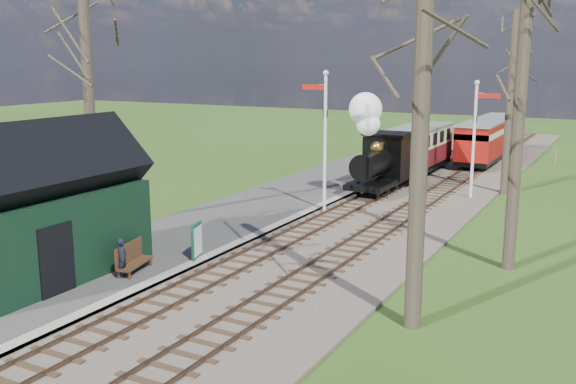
# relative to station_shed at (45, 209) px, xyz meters

# --- Properties ---
(ground) EXTENTS (140.00, 140.00, 0.00)m
(ground) POSITION_rel_station_shed_xyz_m (4.30, -4.00, -2.27)
(ground) COLOR #325119
(ground) RESTS_ON ground
(distant_hills) EXTENTS (114.40, 48.00, 22.02)m
(distant_hills) POSITION_rel_station_shed_xyz_m (5.70, 60.38, -18.47)
(distant_hills) COLOR #385B23
(distant_hills) RESTS_ON ground
(ballast_bed) EXTENTS (8.00, 60.00, 0.10)m
(ballast_bed) POSITION_rel_station_shed_xyz_m (5.60, 18.00, -2.22)
(ballast_bed) COLOR brown
(ballast_bed) RESTS_ON ground
(track_near) EXTENTS (1.60, 60.00, 0.15)m
(track_near) POSITION_rel_station_shed_xyz_m (4.30, 18.00, -2.17)
(track_near) COLOR brown
(track_near) RESTS_ON ground
(track_far) EXTENTS (1.60, 60.00, 0.15)m
(track_far) POSITION_rel_station_shed_xyz_m (6.90, 18.00, -2.17)
(track_far) COLOR brown
(track_far) RESTS_ON ground
(platform) EXTENTS (5.00, 44.00, 0.20)m
(platform) POSITION_rel_station_shed_xyz_m (0.80, 10.00, -2.17)
(platform) COLOR #474442
(platform) RESTS_ON ground
(coping_strip) EXTENTS (0.40, 44.00, 0.21)m
(coping_strip) POSITION_rel_station_shed_xyz_m (3.10, 10.00, -2.16)
(coping_strip) COLOR #B2AD9E
(coping_strip) RESTS_ON ground
(station_shed) EXTENTS (3.25, 6.30, 4.78)m
(station_shed) POSITION_rel_station_shed_xyz_m (0.00, 0.00, 0.00)
(station_shed) COLOR black
(station_shed) RESTS_ON platform
(semaphore_near) EXTENTS (1.22, 0.24, 6.22)m
(semaphore_near) POSITION_rel_station_shed_xyz_m (3.53, 12.00, 1.35)
(semaphore_near) COLOR silver
(semaphore_near) RESTS_ON ground
(semaphore_far) EXTENTS (1.22, 0.24, 5.72)m
(semaphore_far) POSITION_rel_station_shed_xyz_m (8.67, 18.00, 1.08)
(semaphore_far) COLOR silver
(semaphore_far) RESTS_ON ground
(bare_trees) EXTENTS (15.51, 22.39, 12.00)m
(bare_trees) POSITION_rel_station_shed_xyz_m (5.63, 6.10, 2.94)
(bare_trees) COLOR #382D23
(bare_trees) RESTS_ON ground
(fence_line) EXTENTS (12.60, 0.08, 1.00)m
(fence_line) POSITION_rel_station_shed_xyz_m (4.60, 32.00, -1.72)
(fence_line) COLOR slate
(fence_line) RESTS_ON ground
(locomotive) EXTENTS (1.99, 4.65, 4.98)m
(locomotive) POSITION_rel_station_shed_xyz_m (4.29, 16.68, 0.01)
(locomotive) COLOR black
(locomotive) RESTS_ON ground
(coach) EXTENTS (2.32, 7.96, 2.44)m
(coach) POSITION_rel_station_shed_xyz_m (4.30, 22.75, -0.61)
(coach) COLOR black
(coach) RESTS_ON ground
(red_carriage_a) EXTENTS (2.16, 5.36, 2.28)m
(red_carriage_a) POSITION_rel_station_shed_xyz_m (6.90, 27.67, -0.71)
(red_carriage_a) COLOR black
(red_carriage_a) RESTS_ON ground
(red_carriage_b) EXTENTS (2.16, 5.36, 2.28)m
(red_carriage_b) POSITION_rel_station_shed_xyz_m (6.90, 33.17, -0.71)
(red_carriage_b) COLOR black
(red_carriage_b) RESTS_ON ground
(sign_board) EXTENTS (0.31, 0.80, 1.18)m
(sign_board) POSITION_rel_station_shed_xyz_m (2.93, 3.57, -1.48)
(sign_board) COLOR #0F4734
(sign_board) RESTS_ON platform
(bench) EXTENTS (0.81, 1.65, 0.91)m
(bench) POSITION_rel_station_shed_xyz_m (1.95, 1.50, -1.64)
(bench) COLOR #4A2D1A
(bench) RESTS_ON platform
(person) EXTENTS (0.43, 0.51, 1.20)m
(person) POSITION_rel_station_shed_xyz_m (2.06, 0.98, -1.47)
(person) COLOR black
(person) RESTS_ON platform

